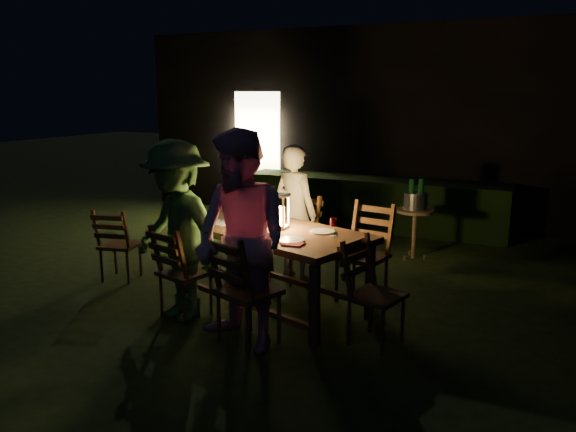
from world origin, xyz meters
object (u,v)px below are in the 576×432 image
at_px(chair_far_right, 363,271).
at_px(person_opp_left, 177,231).
at_px(chair_end, 374,311).
at_px(bottle_bucket_a, 411,197).
at_px(chair_far_left, 293,254).
at_px(chair_spare, 120,257).
at_px(person_opp_right, 241,241).
at_px(bottle_table, 255,211).
at_px(chair_near_left, 184,288).
at_px(side_table, 415,215).
at_px(dining_table, 273,237).
at_px(chair_near_right, 247,309).
at_px(bottle_bucket_b, 420,197).
at_px(ice_bucket, 416,201).
at_px(person_house_side, 295,213).
at_px(lantern, 280,213).

xyz_separation_m(chair_far_right, person_opp_left, (-1.45, -1.20, 0.54)).
distance_m(chair_end, bottle_bucket_a, 2.72).
distance_m(chair_far_left, chair_spare, 2.00).
height_order(person_opp_right, bottle_table, person_opp_right).
distance_m(chair_near_left, chair_far_right, 1.84).
bearing_deg(bottle_table, chair_spare, -177.82).
distance_m(person_opp_left, side_table, 3.36).
bearing_deg(bottle_table, dining_table, -18.39).
relative_size(chair_spare, bottle_bucket_a, 2.80).
xyz_separation_m(dining_table, chair_near_right, (0.18, -0.87, -0.42)).
bearing_deg(dining_table, chair_near_left, -120.25).
bearing_deg(chair_spare, bottle_bucket_b, 25.66).
bearing_deg(bottle_table, bottle_bucket_b, 62.07).
bearing_deg(chair_near_left, ice_bucket, 76.53).
bearing_deg(ice_bucket, chair_far_left, -127.46).
height_order(chair_spare, side_table, chair_spare).
distance_m(chair_near_right, side_table, 3.27).
height_order(dining_table, chair_spare, chair_spare).
bearing_deg(ice_bucket, bottle_table, -117.34).
distance_m(chair_near_left, bottle_bucket_a, 3.28).
bearing_deg(chair_far_right, chair_near_right, 78.93).
height_order(bottle_table, side_table, bottle_table).
distance_m(chair_near_right, person_opp_right, 0.62).
bearing_deg(person_opp_left, dining_table, 61.24).
bearing_deg(bottle_table, person_opp_left, -122.10).
relative_size(person_house_side, person_opp_right, 0.85).
distance_m(chair_near_left, chair_near_right, 0.90).
bearing_deg(person_house_side, chair_far_left, 92.08).
bearing_deg(chair_spare, lantern, -12.08).
relative_size(person_opp_right, ice_bucket, 6.20).
bearing_deg(chair_near_right, lantern, 117.89).
bearing_deg(person_opp_left, person_house_side, 90.00).
height_order(person_opp_left, side_table, person_opp_left).
bearing_deg(lantern, dining_table, -153.39).
xyz_separation_m(chair_end, chair_spare, (-3.16, 0.40, -0.02)).
distance_m(chair_end, person_house_side, 1.94).
relative_size(person_opp_right, bottle_bucket_a, 5.81).
height_order(chair_end, chair_spare, chair_end).
bearing_deg(side_table, dining_table, -111.62).
xyz_separation_m(dining_table, bottle_table, (-0.24, 0.08, 0.22)).
xyz_separation_m(person_opp_right, person_opp_left, (-0.85, 0.28, -0.07)).
xyz_separation_m(chair_end, bottle_bucket_b, (-0.21, 2.73, 0.53)).
bearing_deg(chair_far_left, chair_far_right, -175.13).
bearing_deg(person_house_side, side_table, -109.64).
xyz_separation_m(dining_table, lantern, (0.06, 0.03, 0.24)).
relative_size(chair_far_left, chair_far_right, 0.97).
bearing_deg(lantern, bottle_table, 171.07).
distance_m(chair_far_left, lantern, 1.10).
relative_size(ice_bucket, bottle_bucket_a, 0.94).
xyz_separation_m(chair_far_left, chair_spare, (-1.81, -0.86, -0.04)).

